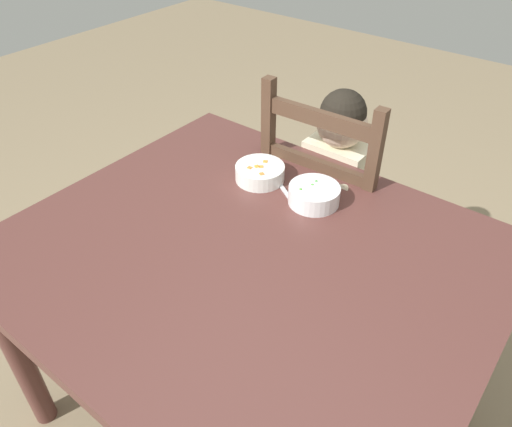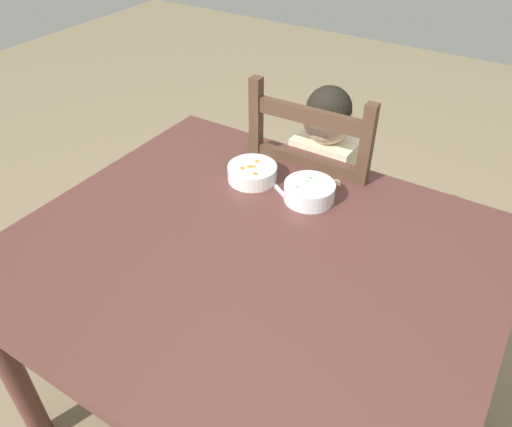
# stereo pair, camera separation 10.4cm
# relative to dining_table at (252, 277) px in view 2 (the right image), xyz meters

# --- Properties ---
(ground_plane) EXTENTS (8.00, 8.00, 0.00)m
(ground_plane) POSITION_rel_dining_table_xyz_m (0.00, 0.00, -0.66)
(ground_plane) COLOR #887659
(dining_table) EXTENTS (1.25, 1.07, 0.76)m
(dining_table) POSITION_rel_dining_table_xyz_m (0.00, 0.00, 0.00)
(dining_table) COLOR #552F2A
(dining_table) RESTS_ON ground
(dining_chair) EXTENTS (0.43, 0.43, 1.02)m
(dining_chair) POSITION_rel_dining_table_xyz_m (-0.08, 0.58, -0.18)
(dining_chair) COLOR #4E3626
(dining_chair) RESTS_ON ground
(child_figure) EXTENTS (0.32, 0.31, 0.97)m
(child_figure) POSITION_rel_dining_table_xyz_m (-0.08, 0.58, -0.02)
(child_figure) COLOR beige
(child_figure) RESTS_ON ground
(bowl_of_peas) EXTENTS (0.15, 0.15, 0.06)m
(bowl_of_peas) POSITION_rel_dining_table_xyz_m (0.02, 0.28, 0.13)
(bowl_of_peas) COLOR white
(bowl_of_peas) RESTS_ON dining_table
(bowl_of_carrots) EXTENTS (0.15, 0.15, 0.05)m
(bowl_of_carrots) POSITION_rel_dining_table_xyz_m (-0.18, 0.28, 0.12)
(bowl_of_carrots) COLOR white
(bowl_of_carrots) RESTS_ON dining_table
(spoon) EXTENTS (0.13, 0.09, 0.01)m
(spoon) POSITION_rel_dining_table_xyz_m (-0.11, 0.30, 0.10)
(spoon) COLOR silver
(spoon) RESTS_ON dining_table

